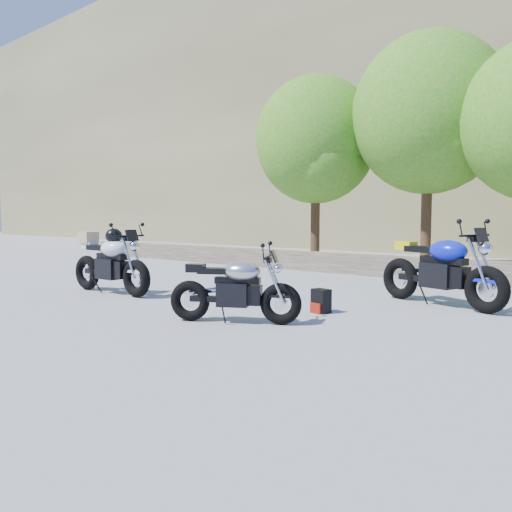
# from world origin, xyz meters

# --- Properties ---
(ground) EXTENTS (90.00, 90.00, 0.00)m
(ground) POSITION_xyz_m (0.00, 0.00, 0.00)
(ground) COLOR gray
(ground) RESTS_ON ground
(stone_wall) EXTENTS (22.00, 0.55, 0.50)m
(stone_wall) POSITION_xyz_m (0.00, 5.50, 0.25)
(stone_wall) COLOR #473B2F
(stone_wall) RESTS_ON ground
(tree_decid_left) EXTENTS (3.67, 3.67, 5.62)m
(tree_decid_left) POSITION_xyz_m (-2.39, 7.14, 3.63)
(tree_decid_left) COLOR #382314
(tree_decid_left) RESTS_ON ground
(tree_decid_mid) EXTENTS (4.08, 4.08, 6.24)m
(tree_decid_mid) POSITION_xyz_m (0.91, 7.54, 4.04)
(tree_decid_mid) COLOR #382314
(tree_decid_mid) RESTS_ON ground
(silver_bike) EXTENTS (1.70, 0.98, 0.93)m
(silver_bike) POSITION_xyz_m (1.33, -0.83, 0.45)
(silver_bike) COLOR black
(silver_bike) RESTS_ON ground
(white_bike) EXTENTS (2.23, 0.71, 1.23)m
(white_bike) POSITION_xyz_m (-2.26, -0.35, 0.61)
(white_bike) COLOR black
(white_bike) RESTS_ON ground
(blue_bike) EXTENTS (2.30, 0.97, 1.18)m
(blue_bike) POSITION_xyz_m (3.05, 2.26, 0.58)
(blue_bike) COLOR black
(blue_bike) RESTS_ON ground
(backpack) EXTENTS (0.30, 0.28, 0.36)m
(backpack) POSITION_xyz_m (1.85, 0.53, 0.17)
(backpack) COLOR black
(backpack) RESTS_ON ground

